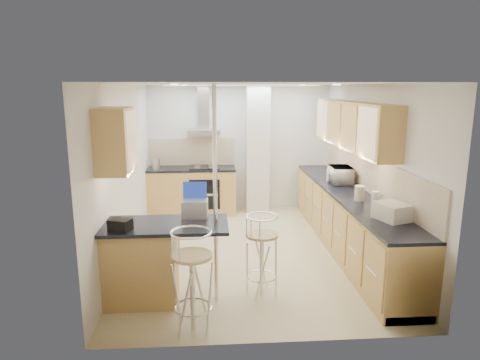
{
  "coord_description": "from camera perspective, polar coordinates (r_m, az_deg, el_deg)",
  "views": [
    {
      "loc": [
        -0.58,
        -6.13,
        2.46
      ],
      "look_at": [
        -0.13,
        0.2,
        1.07
      ],
      "focal_mm": 32.0,
      "sensor_mm": 36.0,
      "label": 1
    }
  ],
  "objects": [
    {
      "name": "ground",
      "position": [
        6.63,
        1.3,
        -9.46
      ],
      "size": [
        4.8,
        4.8,
        0.0
      ],
      "primitive_type": "plane",
      "color": "#C8B785",
      "rests_on": "ground"
    },
    {
      "name": "room_shell",
      "position": [
        6.63,
        3.86,
        4.33
      ],
      "size": [
        3.64,
        4.84,
        2.51
      ],
      "color": "silver",
      "rests_on": "ground"
    },
    {
      "name": "right_counter",
      "position": [
        6.78,
        14.1,
        -5.23
      ],
      "size": [
        0.63,
        4.4,
        0.92
      ],
      "color": "tan",
      "rests_on": "ground"
    },
    {
      "name": "back_counter",
      "position": [
        8.48,
        -6.41,
        -1.4
      ],
      "size": [
        1.7,
        0.63,
        0.92
      ],
      "color": "tan",
      "rests_on": "ground"
    },
    {
      "name": "peninsula",
      "position": [
        5.12,
        -10.0,
        -10.71
      ],
      "size": [
        1.47,
        0.72,
        0.94
      ],
      "color": "tan",
      "rests_on": "ground"
    },
    {
      "name": "microwave",
      "position": [
        7.15,
        13.3,
        0.66
      ],
      "size": [
        0.35,
        0.5,
        0.27
      ],
      "primitive_type": "imported",
      "rotation": [
        0.0,
        0.0,
        1.53
      ],
      "color": "white",
      "rests_on": "right_counter"
    },
    {
      "name": "laptop",
      "position": [
        5.13,
        -6.03,
        -3.79
      ],
      "size": [
        0.31,
        0.24,
        0.21
      ],
      "primitive_type": "cube",
      "rotation": [
        0.0,
        0.0,
        -0.06
      ],
      "color": "#ACAFB5",
      "rests_on": "peninsula"
    },
    {
      "name": "bag",
      "position": [
        4.82,
        -15.67,
        -5.76
      ],
      "size": [
        0.27,
        0.24,
        0.13
      ],
      "primitive_type": "cube",
      "rotation": [
        0.0,
        0.0,
        -0.37
      ],
      "color": "black",
      "rests_on": "peninsula"
    },
    {
      "name": "bar_stool_near",
      "position": [
        4.47,
        -6.37,
        -13.21
      ],
      "size": [
        0.57,
        0.57,
        1.08
      ],
      "primitive_type": null,
      "rotation": [
        0.0,
        0.0,
        0.39
      ],
      "color": "tan",
      "rests_on": "ground"
    },
    {
      "name": "bar_stool_end",
      "position": [
        5.18,
        2.9,
        -9.94
      ],
      "size": [
        0.57,
        0.57,
        1.0
      ],
      "primitive_type": null,
      "rotation": [
        0.0,
        0.0,
        0.71
      ],
      "color": "tan",
      "rests_on": "ground"
    },
    {
      "name": "jar_a",
      "position": [
        7.29,
        11.92,
        0.62
      ],
      "size": [
        0.13,
        0.13,
        0.19
      ],
      "primitive_type": "cylinder",
      "rotation": [
        0.0,
        0.0,
        0.1
      ],
      "color": "beige",
      "rests_on": "right_counter"
    },
    {
      "name": "jar_b",
      "position": [
        7.08,
        13.02,
        0.06
      ],
      "size": [
        0.13,
        0.13,
        0.15
      ],
      "primitive_type": "cylinder",
      "rotation": [
        0.0,
        0.0,
        0.17
      ],
      "color": "beige",
      "rests_on": "right_counter"
    },
    {
      "name": "jar_c",
      "position": [
        6.14,
        15.66,
        -1.7
      ],
      "size": [
        0.17,
        0.17,
        0.21
      ],
      "primitive_type": "cylinder",
      "rotation": [
        0.0,
        0.0,
        0.22
      ],
      "color": "beige",
      "rests_on": "right_counter"
    },
    {
      "name": "jar_d",
      "position": [
        6.19,
        17.57,
        -2.06
      ],
      "size": [
        0.13,
        0.13,
        0.13
      ],
      "primitive_type": "cylinder",
      "rotation": [
        0.0,
        0.0,
        -0.34
      ],
      "color": "white",
      "rests_on": "right_counter"
    },
    {
      "name": "bread_bin",
      "position": [
        5.37,
        19.58,
        -3.98
      ],
      "size": [
        0.41,
        0.46,
        0.2
      ],
      "primitive_type": "cube",
      "rotation": [
        0.0,
        0.0,
        0.36
      ],
      "color": "beige",
      "rests_on": "right_counter"
    },
    {
      "name": "kettle",
      "position": [
        8.33,
        -11.15,
        2.15
      ],
      "size": [
        0.16,
        0.16,
        0.21
      ],
      "primitive_type": "cylinder",
      "color": "#B3B5B8",
      "rests_on": "back_counter"
    }
  ]
}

